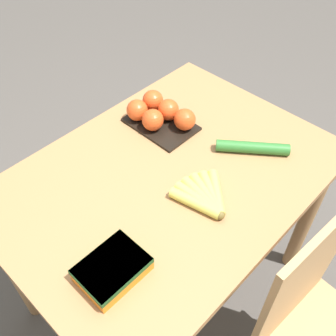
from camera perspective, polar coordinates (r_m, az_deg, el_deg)
name	(u,v)px	position (r m, az deg, el deg)	size (l,w,h in m)	color
ground_plane	(168,284)	(1.96, 0.00, -16.42)	(12.00, 12.00, 0.00)	#4C4742
dining_table	(168,197)	(1.41, 0.00, -4.29)	(1.13, 0.82, 0.78)	#9E7044
banana_bunch	(205,197)	(1.23, 5.38, -4.24)	(0.18, 0.19, 0.03)	brown
tomato_pack	(159,114)	(1.48, -1.27, 7.89)	(0.18, 0.26, 0.09)	black
carrot_bag	(112,268)	(1.09, -8.10, -14.23)	(0.18, 0.14, 0.05)	orange
cucumber_near	(252,148)	(1.41, 12.15, 2.92)	(0.19, 0.23, 0.04)	#2D702D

